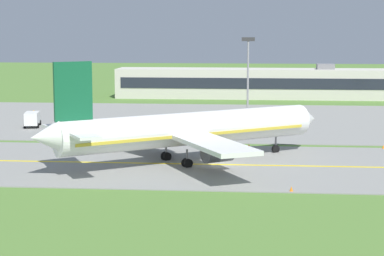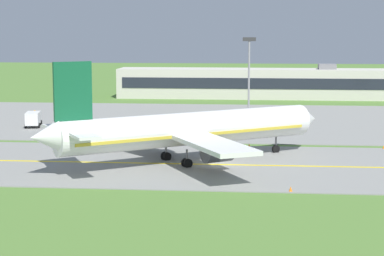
{
  "view_description": "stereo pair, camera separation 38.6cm",
  "coord_description": "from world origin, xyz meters",
  "views": [
    {
      "loc": [
        4.18,
        -83.82,
        16.32
      ],
      "look_at": [
        -3.87,
        3.44,
        4.0
      ],
      "focal_mm": 66.53,
      "sensor_mm": 36.0,
      "label": 1
    },
    {
      "loc": [
        4.57,
        -83.78,
        16.32
      ],
      "look_at": [
        -3.87,
        3.44,
        4.0
      ],
      "focal_mm": 66.53,
      "sensor_mm": 36.0,
      "label": 2
    }
  ],
  "objects": [
    {
      "name": "taxiway_centreline",
      "position": [
        0.0,
        0.0,
        0.11
      ],
      "size": [
        220.0,
        0.6,
        0.01
      ],
      "primitive_type": "cube",
      "color": "yellow",
      "rests_on": "taxiway_strip"
    },
    {
      "name": "terminal_building",
      "position": [
        6.01,
        83.85,
        3.46
      ],
      "size": [
        69.79,
        9.64,
        8.09
      ],
      "color": "beige",
      "rests_on": "ground"
    },
    {
      "name": "service_truck_baggage",
      "position": [
        -32.96,
        30.23,
        1.53
      ],
      "size": [
        3.26,
        6.29,
        2.6
      ],
      "color": "silver",
      "rests_on": "ground"
    },
    {
      "name": "ground_plane",
      "position": [
        0.0,
        0.0,
        0.0
      ],
      "size": [
        500.0,
        500.0,
        0.0
      ],
      "primitive_type": "plane",
      "color": "#517A33"
    },
    {
      "name": "traffic_cone_far_edge",
      "position": [
        21.36,
        13.48,
        0.3
      ],
      "size": [
        0.44,
        0.44,
        0.6
      ],
      "primitive_type": "cone",
      "color": "orange",
      "rests_on": "ground"
    },
    {
      "name": "traffic_cone_mid_edge",
      "position": [
        7.71,
        -13.43,
        0.3
      ],
      "size": [
        0.44,
        0.44,
        0.6
      ],
      "primitive_type": "cone",
      "color": "orange",
      "rests_on": "ground"
    },
    {
      "name": "traffic_cone_near_edge",
      "position": [
        3.12,
        12.88,
        0.3
      ],
      "size": [
        0.44,
        0.44,
        0.6
      ],
      "primitive_type": "cone",
      "color": "orange",
      "rests_on": "ground"
    },
    {
      "name": "taxiway_strip",
      "position": [
        0.0,
        0.0,
        0.05
      ],
      "size": [
        240.0,
        28.0,
        0.1
      ],
      "primitive_type": "cube",
      "color": "gray",
      "rests_on": "ground"
    },
    {
      "name": "apron_light_mast",
      "position": [
        2.43,
        46.36,
        9.33
      ],
      "size": [
        2.4,
        0.5,
        14.7
      ],
      "color": "gray",
      "rests_on": "ground"
    },
    {
      "name": "apron_pad",
      "position": [
        10.0,
        42.0,
        0.05
      ],
      "size": [
        140.0,
        52.0,
        0.1
      ],
      "primitive_type": "cube",
      "color": "gray",
      "rests_on": "ground"
    },
    {
      "name": "airplane_lead",
      "position": [
        -4.26,
        1.16,
        4.13
      ],
      "size": [
        34.16,
        28.87,
        12.7
      ],
      "color": "white",
      "rests_on": "ground"
    }
  ]
}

